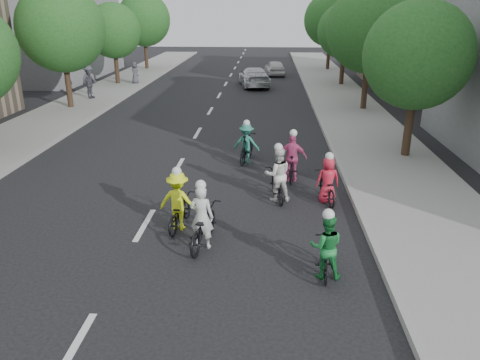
# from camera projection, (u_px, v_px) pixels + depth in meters

# --- Properties ---
(ground) EXTENTS (120.00, 120.00, 0.00)m
(ground) POSITION_uv_depth(u_px,v_px,m) (145.00, 225.00, 12.92)
(ground) COLOR black
(ground) RESTS_ON ground
(sidewalk_left) EXTENTS (4.00, 80.00, 0.15)m
(sidewalk_left) POSITION_uv_depth(u_px,v_px,m) (34.00, 129.00, 22.71)
(sidewalk_left) COLOR gray
(sidewalk_left) RESTS_ON ground
(curb_left) EXTENTS (0.18, 80.00, 0.18)m
(curb_left) POSITION_uv_depth(u_px,v_px,m) (73.00, 129.00, 22.59)
(curb_left) COLOR #999993
(curb_left) RESTS_ON ground
(sidewalk_right) EXTENTS (4.00, 80.00, 0.15)m
(sidewalk_right) POSITION_uv_depth(u_px,v_px,m) (368.00, 134.00, 21.79)
(sidewalk_right) COLOR gray
(sidewalk_right) RESTS_ON ground
(curb_right) EXTENTS (0.18, 80.00, 0.18)m
(curb_right) POSITION_uv_depth(u_px,v_px,m) (326.00, 133.00, 21.89)
(curb_right) COLOR #999993
(curb_right) RESTS_ON ground
(bldg_sw) EXTENTS (10.00, 14.00, 8.00)m
(bldg_sw) POSITION_uv_depth(u_px,v_px,m) (36.00, 28.00, 38.63)
(bldg_sw) COLOR slate
(bldg_sw) RESTS_ON ground
(bldg_se) EXTENTS (10.00, 14.00, 8.00)m
(bldg_se) POSITION_uv_depth(u_px,v_px,m) (449.00, 31.00, 33.05)
(bldg_se) COLOR gray
(bldg_se) RESTS_ON ground
(tree_l_3) EXTENTS (4.80, 4.80, 6.93)m
(tree_l_3) POSITION_uv_depth(u_px,v_px,m) (61.00, 28.00, 25.84)
(tree_l_3) COLOR black
(tree_l_3) RESTS_ON ground
(tree_l_4) EXTENTS (4.00, 4.00, 5.97)m
(tree_l_4) POSITION_uv_depth(u_px,v_px,m) (113.00, 31.00, 34.45)
(tree_l_4) COLOR black
(tree_l_4) RESTS_ON ground
(tree_l_5) EXTENTS (4.80, 4.80, 6.93)m
(tree_l_5) POSITION_uv_depth(u_px,v_px,m) (144.00, 20.00, 42.67)
(tree_l_5) COLOR black
(tree_l_5) RESTS_ON ground
(tree_r_0) EXTENTS (4.00, 4.00, 5.97)m
(tree_r_0) POSITION_uv_depth(u_px,v_px,m) (418.00, 56.00, 17.20)
(tree_r_0) COLOR black
(tree_r_0) RESTS_ON ground
(tree_r_1) EXTENTS (4.80, 4.80, 6.93)m
(tree_r_1) POSITION_uv_depth(u_px,v_px,m) (370.00, 29.00, 25.43)
(tree_r_1) COLOR black
(tree_r_1) RESTS_ON ground
(tree_r_2) EXTENTS (4.00, 4.00, 5.97)m
(tree_r_2) POSITION_uv_depth(u_px,v_px,m) (345.00, 31.00, 34.04)
(tree_r_2) COLOR black
(tree_r_2) RESTS_ON ground
(tree_r_3) EXTENTS (4.80, 4.80, 6.93)m
(tree_r_3) POSITION_uv_depth(u_px,v_px,m) (331.00, 20.00, 42.26)
(tree_r_3) COLOR black
(tree_r_3) RESTS_ON ground
(cyclist_0) EXTENTS (0.92, 1.82, 1.83)m
(cyclist_0) POSITION_uv_depth(u_px,v_px,m) (277.00, 180.00, 14.42)
(cyclist_0) COLOR black
(cyclist_0) RESTS_ON ground
(cyclist_1) EXTENTS (0.82, 1.75, 1.60)m
(cyclist_1) POSITION_uv_depth(u_px,v_px,m) (327.00, 184.00, 14.31)
(cyclist_1) COLOR black
(cyclist_1) RESTS_ON ground
(cyclist_2) EXTENTS (0.98, 2.05, 1.79)m
(cyclist_2) POSITION_uv_depth(u_px,v_px,m) (202.00, 224.00, 11.63)
(cyclist_2) COLOR black
(cyclist_2) RESTS_ON ground
(cyclist_3) EXTENTS (1.13, 1.78, 1.77)m
(cyclist_3) POSITION_uv_depth(u_px,v_px,m) (179.00, 206.00, 12.54)
(cyclist_3) COLOR black
(cyclist_3) RESTS_ON ground
(cyclist_4) EXTENTS (1.02, 1.62, 1.83)m
(cyclist_4) POSITION_uv_depth(u_px,v_px,m) (292.00, 162.00, 16.00)
(cyclist_4) COLOR black
(cyclist_4) RESTS_ON ground
(cyclist_5) EXTENTS (0.75, 1.49, 1.65)m
(cyclist_5) POSITION_uv_depth(u_px,v_px,m) (326.00, 251.00, 10.30)
(cyclist_5) COLOR black
(cyclist_5) RESTS_ON ground
(cyclist_6) EXTENTS (1.09, 1.94, 1.68)m
(cyclist_6) POSITION_uv_depth(u_px,v_px,m) (247.00, 146.00, 17.90)
(cyclist_6) COLOR black
(cyclist_6) RESTS_ON ground
(follow_car_lead) EXTENTS (2.83, 5.16, 1.42)m
(follow_car_lead) POSITION_uv_depth(u_px,v_px,m) (254.00, 77.00, 34.91)
(follow_car_lead) COLOR silver
(follow_car_lead) RESTS_ON ground
(follow_car_trail) EXTENTS (1.96, 3.89, 1.27)m
(follow_car_trail) POSITION_uv_depth(u_px,v_px,m) (275.00, 68.00, 40.65)
(follow_car_trail) COLOR silver
(follow_car_trail) RESTS_ON ground
(spectator_0) EXTENTS (1.11, 1.37, 1.84)m
(spectator_0) POSITION_uv_depth(u_px,v_px,m) (89.00, 80.00, 31.19)
(spectator_0) COLOR #43454F
(spectator_0) RESTS_ON sidewalk_left
(spectator_1) EXTENTS (0.68, 1.11, 1.76)m
(spectator_1) POSITION_uv_depth(u_px,v_px,m) (89.00, 84.00, 29.54)
(spectator_1) COLOR #555462
(spectator_1) RESTS_ON sidewalk_left
(spectator_2) EXTENTS (0.59, 0.83, 1.57)m
(spectator_2) POSITION_uv_depth(u_px,v_px,m) (135.00, 73.00, 35.42)
(spectator_2) COLOR #494753
(spectator_2) RESTS_ON sidewalk_left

